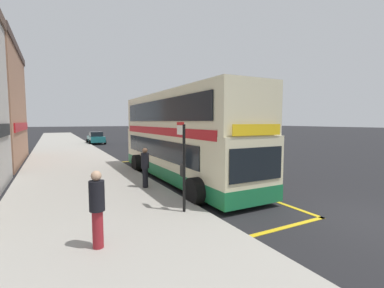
{
  "coord_description": "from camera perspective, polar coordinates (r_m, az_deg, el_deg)",
  "views": [
    {
      "loc": [
        -8.28,
        -4.23,
        2.99
      ],
      "look_at": [
        -1.51,
        8.51,
        1.75
      ],
      "focal_mm": 24.78,
      "sensor_mm": 36.0,
      "label": 1
    }
  ],
  "objects": [
    {
      "name": "ground_plane",
      "position": [
        37.28,
        -15.05,
        0.14
      ],
      "size": [
        260.0,
        260.0,
        0.0
      ],
      "primitive_type": "plane",
      "color": "black"
    },
    {
      "name": "pavement_near",
      "position": [
        36.37,
        -25.86,
        -0.19
      ],
      "size": [
        6.0,
        76.0,
        0.14
      ],
      "primitive_type": "cube",
      "color": "#A39E93",
      "rests_on": "ground"
    },
    {
      "name": "double_decker_bus",
      "position": [
        13.56,
        -2.48,
        1.0
      ],
      "size": [
        3.19,
        11.45,
        4.4
      ],
      "color": "beige",
      "rests_on": "ground"
    },
    {
      "name": "bus_bay_markings",
      "position": [
        13.93,
        -2.58,
        -7.46
      ],
      "size": [
        3.1,
        14.44,
        0.01
      ],
      "color": "gold",
      "rests_on": "ground"
    },
    {
      "name": "bus_stop_sign",
      "position": [
        8.32,
        -1.95,
        -3.4
      ],
      "size": [
        0.09,
        0.51,
        2.83
      ],
      "color": "black",
      "rests_on": "pavement_near"
    },
    {
      "name": "parked_car_teal_kerbside",
      "position": [
        35.9,
        -10.42,
        1.33
      ],
      "size": [
        2.09,
        4.2,
        1.62
      ],
      "rotation": [
        0.0,
        0.0,
        -0.02
      ],
      "color": "#196066",
      "rests_on": "ground"
    },
    {
      "name": "parked_car_teal_far",
      "position": [
        37.19,
        -19.97,
        1.24
      ],
      "size": [
        2.09,
        4.2,
        1.62
      ],
      "rotation": [
        0.0,
        0.0,
        0.05
      ],
      "color": "#196066",
      "rests_on": "ground"
    },
    {
      "name": "pedestrian_waiting_near_sign",
      "position": [
        11.6,
        -10.06,
        -4.68
      ],
      "size": [
        0.34,
        0.34,
        1.71
      ],
      "color": "black",
      "rests_on": "pavement_near"
    },
    {
      "name": "pedestrian_further_back",
      "position": [
        6.43,
        -19.75,
        -12.45
      ],
      "size": [
        0.34,
        0.34,
        1.76
      ],
      "color": "maroon",
      "rests_on": "pavement_near"
    }
  ]
}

